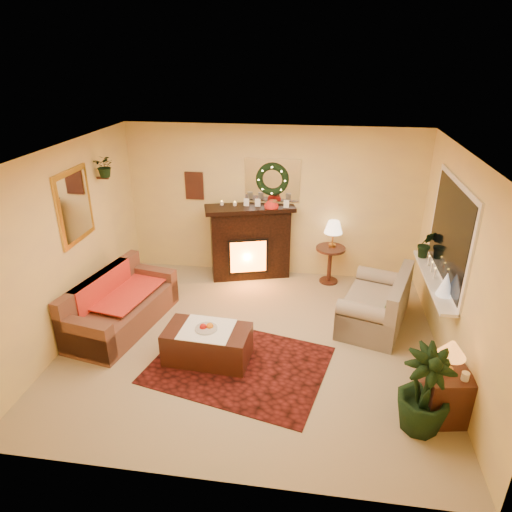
# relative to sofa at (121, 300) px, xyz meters

# --- Properties ---
(floor) EXTENTS (5.00, 5.00, 0.00)m
(floor) POSITION_rel_sofa_xyz_m (1.91, -0.14, -0.43)
(floor) COLOR beige
(floor) RESTS_ON ground
(ceiling) EXTENTS (5.00, 5.00, 0.00)m
(ceiling) POSITION_rel_sofa_xyz_m (1.91, -0.14, 2.17)
(ceiling) COLOR white
(ceiling) RESTS_ON ground
(wall_back) EXTENTS (5.00, 5.00, 0.00)m
(wall_back) POSITION_rel_sofa_xyz_m (1.91, 2.11, 0.87)
(wall_back) COLOR #EFD88C
(wall_back) RESTS_ON ground
(wall_front) EXTENTS (5.00, 5.00, 0.00)m
(wall_front) POSITION_rel_sofa_xyz_m (1.91, -2.39, 0.87)
(wall_front) COLOR #EFD88C
(wall_front) RESTS_ON ground
(wall_left) EXTENTS (4.50, 4.50, 0.00)m
(wall_left) POSITION_rel_sofa_xyz_m (-0.59, -0.14, 0.87)
(wall_left) COLOR #EFD88C
(wall_left) RESTS_ON ground
(wall_right) EXTENTS (4.50, 4.50, 0.00)m
(wall_right) POSITION_rel_sofa_xyz_m (4.41, -0.14, 0.87)
(wall_right) COLOR #EFD88C
(wall_right) RESTS_ON ground
(area_rug) EXTENTS (2.45, 2.05, 0.01)m
(area_rug) POSITION_rel_sofa_xyz_m (1.82, -0.66, -0.42)
(area_rug) COLOR maroon
(area_rug) RESTS_ON floor
(sofa) EXTENTS (1.14, 1.94, 0.78)m
(sofa) POSITION_rel_sofa_xyz_m (0.00, 0.00, 0.00)
(sofa) COLOR brown
(sofa) RESTS_ON floor
(red_throw) EXTENTS (0.74, 1.20, 0.02)m
(red_throw) POSITION_rel_sofa_xyz_m (-0.03, 0.18, 0.02)
(red_throw) COLOR #B63917
(red_throw) RESTS_ON sofa
(fireplace) EXTENTS (1.40, 0.79, 1.22)m
(fireplace) POSITION_rel_sofa_xyz_m (1.56, 1.90, 0.12)
(fireplace) COLOR black
(fireplace) RESTS_ON floor
(poinsettia) EXTENTS (0.24, 0.24, 0.24)m
(poinsettia) POSITION_rel_sofa_xyz_m (1.93, 1.87, 0.87)
(poinsettia) COLOR red
(poinsettia) RESTS_ON fireplace
(mantel_candle_a) EXTENTS (0.06, 0.06, 0.19)m
(mantel_candle_a) POSITION_rel_sofa_xyz_m (1.08, 1.88, 0.83)
(mantel_candle_a) COLOR white
(mantel_candle_a) RESTS_ON fireplace
(mantel_candle_b) EXTENTS (0.06, 0.06, 0.19)m
(mantel_candle_b) POSITION_rel_sofa_xyz_m (1.30, 1.88, 0.83)
(mantel_candle_b) COLOR beige
(mantel_candle_b) RESTS_ON fireplace
(mantel_mirror) EXTENTS (0.92, 0.02, 0.72)m
(mantel_mirror) POSITION_rel_sofa_xyz_m (1.91, 2.09, 1.27)
(mantel_mirror) COLOR white
(mantel_mirror) RESTS_ON wall_back
(wreath) EXTENTS (0.55, 0.11, 0.55)m
(wreath) POSITION_rel_sofa_xyz_m (1.91, 2.05, 1.29)
(wreath) COLOR #194719
(wreath) RESTS_ON wall_back
(wall_art) EXTENTS (0.32, 0.03, 0.48)m
(wall_art) POSITION_rel_sofa_xyz_m (0.56, 2.09, 1.12)
(wall_art) COLOR #381E11
(wall_art) RESTS_ON wall_back
(gold_mirror) EXTENTS (0.03, 0.84, 1.00)m
(gold_mirror) POSITION_rel_sofa_xyz_m (-0.57, 0.16, 1.32)
(gold_mirror) COLOR gold
(gold_mirror) RESTS_ON wall_left
(hanging_plant) EXTENTS (0.33, 0.28, 0.36)m
(hanging_plant) POSITION_rel_sofa_xyz_m (-0.43, 0.91, 1.54)
(hanging_plant) COLOR #194719
(hanging_plant) RESTS_ON wall_left
(loveseat) EXTENTS (1.17, 1.56, 0.80)m
(loveseat) POSITION_rel_sofa_xyz_m (3.59, 0.61, -0.01)
(loveseat) COLOR gray
(loveseat) RESTS_ON floor
(window_frame) EXTENTS (0.03, 1.86, 1.36)m
(window_frame) POSITION_rel_sofa_xyz_m (4.40, 0.41, 1.12)
(window_frame) COLOR white
(window_frame) RESTS_ON wall_right
(window_glass) EXTENTS (0.02, 1.70, 1.22)m
(window_glass) POSITION_rel_sofa_xyz_m (4.38, 0.41, 1.12)
(window_glass) COLOR black
(window_glass) RESTS_ON wall_right
(window_sill) EXTENTS (0.22, 1.86, 0.04)m
(window_sill) POSITION_rel_sofa_xyz_m (4.29, 0.41, 0.44)
(window_sill) COLOR white
(window_sill) RESTS_ON wall_right
(mini_tree) EXTENTS (0.21, 0.21, 0.31)m
(mini_tree) POSITION_rel_sofa_xyz_m (4.32, -0.05, 0.61)
(mini_tree) COLOR white
(mini_tree) RESTS_ON window_sill
(sill_plant) EXTENTS (0.30, 0.24, 0.54)m
(sill_plant) POSITION_rel_sofa_xyz_m (4.29, 1.09, 0.65)
(sill_plant) COLOR #17381A
(sill_plant) RESTS_ON window_sill
(side_table_round) EXTENTS (0.52, 0.52, 0.65)m
(side_table_round) POSITION_rel_sofa_xyz_m (2.95, 1.84, -0.10)
(side_table_round) COLOR black
(side_table_round) RESTS_ON floor
(lamp_cream) EXTENTS (0.31, 0.31, 0.47)m
(lamp_cream) POSITION_rel_sofa_xyz_m (2.97, 1.87, 0.45)
(lamp_cream) COLOR #FFE1B9
(lamp_cream) RESTS_ON side_table_round
(end_table_square) EXTENTS (0.55, 0.55, 0.58)m
(end_table_square) POSITION_rel_sofa_xyz_m (4.17, -1.21, -0.16)
(end_table_square) COLOR #452A0F
(end_table_square) RESTS_ON floor
(lamp_tiffany) EXTENTS (0.30, 0.30, 0.44)m
(lamp_tiffany) POSITION_rel_sofa_xyz_m (4.15, -1.20, 0.31)
(lamp_tiffany) COLOR orange
(lamp_tiffany) RESTS_ON end_table_square
(coffee_table) EXTENTS (1.11, 0.66, 0.45)m
(coffee_table) POSITION_rel_sofa_xyz_m (1.40, -0.59, -0.22)
(coffee_table) COLOR black
(coffee_table) RESTS_ON floor
(fruit_bowl) EXTENTS (0.28, 0.28, 0.06)m
(fruit_bowl) POSITION_rel_sofa_xyz_m (1.39, -0.60, 0.02)
(fruit_bowl) COLOR #BBBCB9
(fruit_bowl) RESTS_ON coffee_table
(floor_palm) EXTENTS (2.10, 2.10, 2.92)m
(floor_palm) POSITION_rel_sofa_xyz_m (3.90, -1.42, 0.02)
(floor_palm) COLOR #184A20
(floor_palm) RESTS_ON floor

